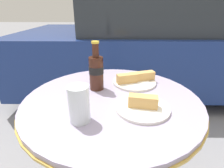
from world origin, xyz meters
name	(u,v)px	position (x,y,z in m)	size (l,w,h in m)	color
bistro_table	(112,129)	(0.00, 0.00, 0.59)	(0.81, 0.81, 0.77)	gold
cola_bottle_left	(96,71)	(-0.08, 0.09, 0.87)	(0.07, 0.07, 0.24)	#3D1E14
drinking_glass	(79,106)	(-0.11, -0.18, 0.83)	(0.08, 0.08, 0.14)	#C68923
lunch_plate_near	(135,80)	(0.12, 0.17, 0.79)	(0.23, 0.23, 0.06)	silver
lunch_plate_far	(142,106)	(0.12, -0.10, 0.79)	(0.22, 0.22, 0.06)	silver
parked_car	(167,48)	(0.79, 1.85, 0.61)	(4.14, 1.79, 1.27)	navy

